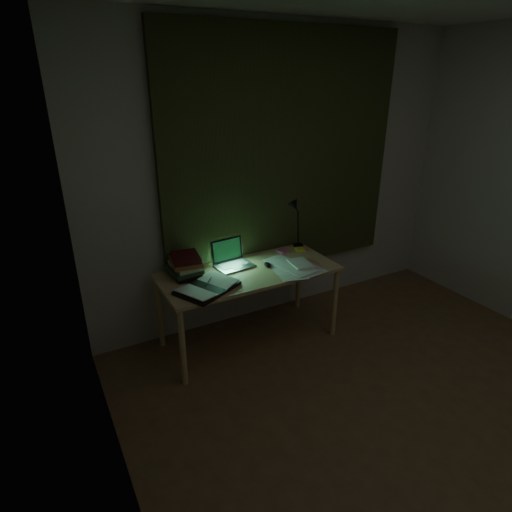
{
  "coord_description": "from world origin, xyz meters",
  "views": [
    {
      "loc": [
        -1.95,
        -1.12,
        2.09
      ],
      "look_at": [
        -0.53,
        1.49,
        0.82
      ],
      "focal_mm": 30.0,
      "sensor_mm": 36.0,
      "label": 1
    }
  ],
  "objects_px": {
    "desk": "(249,306)",
    "laptop": "(234,255)",
    "open_textbook": "(207,287)",
    "loose_papers": "(294,264)",
    "desk_lamp": "(299,220)",
    "book_stack": "(185,265)"
  },
  "relations": [
    {
      "from": "laptop",
      "to": "desk_lamp",
      "type": "distance_m",
      "value": 0.73
    },
    {
      "from": "laptop",
      "to": "loose_papers",
      "type": "bearing_deg",
      "value": -31.31
    },
    {
      "from": "desk",
      "to": "book_stack",
      "type": "xyz_separation_m",
      "value": [
        -0.47,
        0.16,
        0.41
      ]
    },
    {
      "from": "open_textbook",
      "to": "desk_lamp",
      "type": "bearing_deg",
      "value": -5.99
    },
    {
      "from": "loose_papers",
      "to": "open_textbook",
      "type": "bearing_deg",
      "value": -175.77
    },
    {
      "from": "desk",
      "to": "loose_papers",
      "type": "distance_m",
      "value": 0.51
    },
    {
      "from": "open_textbook",
      "to": "book_stack",
      "type": "height_order",
      "value": "book_stack"
    },
    {
      "from": "book_stack",
      "to": "loose_papers",
      "type": "distance_m",
      "value": 0.88
    },
    {
      "from": "open_textbook",
      "to": "book_stack",
      "type": "bearing_deg",
      "value": 74.47
    },
    {
      "from": "open_textbook",
      "to": "desk_lamp",
      "type": "height_order",
      "value": "desk_lamp"
    },
    {
      "from": "desk",
      "to": "desk_lamp",
      "type": "height_order",
      "value": "desk_lamp"
    },
    {
      "from": "open_textbook",
      "to": "loose_papers",
      "type": "relative_size",
      "value": 1.18
    },
    {
      "from": "laptop",
      "to": "open_textbook",
      "type": "relative_size",
      "value": 0.78
    },
    {
      "from": "laptop",
      "to": "desk_lamp",
      "type": "xyz_separation_m",
      "value": [
        0.7,
        0.12,
        0.14
      ]
    },
    {
      "from": "loose_papers",
      "to": "desk",
      "type": "bearing_deg",
      "value": 167.83
    },
    {
      "from": "open_textbook",
      "to": "loose_papers",
      "type": "bearing_deg",
      "value": -21.96
    },
    {
      "from": "desk_lamp",
      "to": "book_stack",
      "type": "bearing_deg",
      "value": 170.49
    },
    {
      "from": "desk",
      "to": "laptop",
      "type": "distance_m",
      "value": 0.45
    },
    {
      "from": "desk_lamp",
      "to": "laptop",
      "type": "bearing_deg",
      "value": 175.85
    },
    {
      "from": "book_stack",
      "to": "loose_papers",
      "type": "relative_size",
      "value": 0.73
    },
    {
      "from": "loose_papers",
      "to": "desk_lamp",
      "type": "bearing_deg",
      "value": 51.15
    },
    {
      "from": "book_stack",
      "to": "desk_lamp",
      "type": "height_order",
      "value": "desk_lamp"
    }
  ]
}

